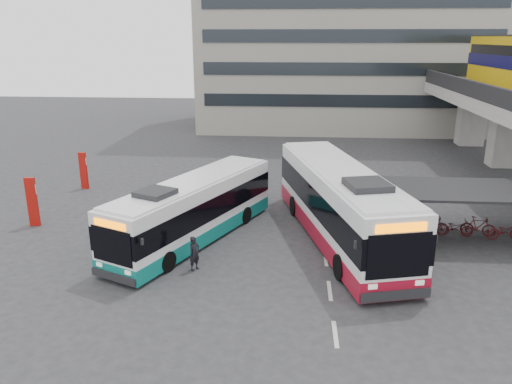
{
  "coord_description": "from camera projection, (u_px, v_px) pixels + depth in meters",
  "views": [
    {
      "loc": [
        0.99,
        -20.69,
        9.53
      ],
      "look_at": [
        -0.91,
        3.37,
        2.0
      ],
      "focal_mm": 35.0,
      "sensor_mm": 36.0,
      "label": 1
    }
  ],
  "objects": [
    {
      "name": "pedestrian",
      "position": [
        194.0,
        253.0,
        21.11
      ],
      "size": [
        0.61,
        0.66,
        1.51
      ],
      "primitive_type": "imported",
      "rotation": [
        0.0,
        0.0,
        0.98
      ],
      "color": "black",
      "rests_on": "ground"
    },
    {
      "name": "bus_main",
      "position": [
        340.0,
        204.0,
        24.07
      ],
      "size": [
        5.93,
        13.34,
        3.86
      ],
      "rotation": [
        0.0,
        0.0,
        0.25
      ],
      "color": "white",
      "rests_on": "ground"
    },
    {
      "name": "sign_totem_mid",
      "position": [
        32.0,
        201.0,
        25.91
      ],
      "size": [
        0.57,
        0.2,
        2.62
      ],
      "rotation": [
        0.0,
        0.0,
        0.07
      ],
      "color": "#A10F09",
      "rests_on": "ground"
    },
    {
      "name": "ground",
      "position": [
        270.0,
        257.0,
        22.6
      ],
      "size": [
        120.0,
        120.0,
        0.0
      ],
      "primitive_type": "plane",
      "color": "#28282B",
      "rests_on": "ground"
    },
    {
      "name": "sign_totem_north",
      "position": [
        83.0,
        170.0,
        32.35
      ],
      "size": [
        0.53,
        0.23,
        2.43
      ],
      "rotation": [
        0.0,
        0.0,
        -0.16
      ],
      "color": "#A10F09",
      "rests_on": "ground"
    },
    {
      "name": "office_block",
      "position": [
        345.0,
        7.0,
        52.68
      ],
      "size": [
        30.0,
        15.0,
        25.0
      ],
      "primitive_type": "cube",
      "color": "gray",
      "rests_on": "ground"
    },
    {
      "name": "bus_teal",
      "position": [
        194.0,
        210.0,
        24.14
      ],
      "size": [
        6.7,
        10.97,
        3.24
      ],
      "rotation": [
        0.0,
        0.0,
        -0.43
      ],
      "color": "white",
      "rests_on": "ground"
    },
    {
      "name": "road_markings",
      "position": [
        330.0,
        291.0,
        19.55
      ],
      "size": [
        0.15,
        7.6,
        0.01
      ],
      "color": "beige",
      "rests_on": "ground"
    },
    {
      "name": "bike_shelter",
      "position": [
        446.0,
        212.0,
        24.43
      ],
      "size": [
        10.0,
        4.0,
        2.54
      ],
      "color": "#595B60",
      "rests_on": "ground"
    }
  ]
}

